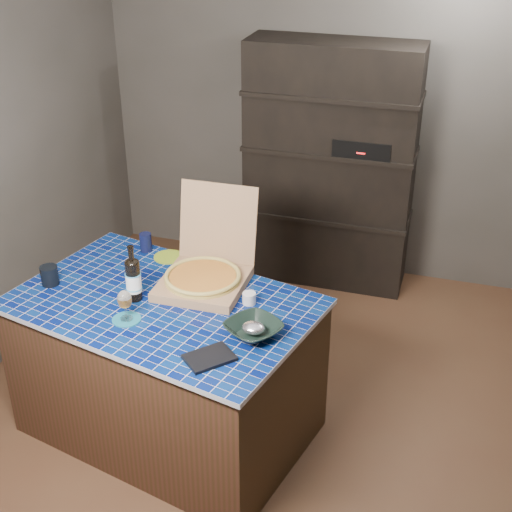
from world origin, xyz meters
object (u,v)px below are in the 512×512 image
(mead_bottle, at_px, (133,279))
(wine_glass, at_px, (125,300))
(dvd_case, at_px, (209,358))
(bowl, at_px, (253,329))
(pizza_box, at_px, (205,274))
(kitchen_island, at_px, (167,367))

(mead_bottle, height_order, wine_glass, mead_bottle)
(mead_bottle, height_order, dvd_case, mead_bottle)
(wine_glass, height_order, bowl, wine_glass)
(mead_bottle, bearing_deg, bowl, -10.63)
(pizza_box, bearing_deg, wine_glass, -120.84)
(dvd_case, xyz_separation_m, bowl, (0.13, 0.24, 0.02))
(dvd_case, bearing_deg, wine_glass, -157.38)
(kitchen_island, xyz_separation_m, mead_bottle, (-0.15, -0.01, 0.54))
(dvd_case, distance_m, bowl, 0.28)
(kitchen_island, relative_size, dvd_case, 7.91)
(bowl, bearing_deg, kitchen_island, 165.08)
(wine_glass, bearing_deg, bowl, 5.66)
(dvd_case, bearing_deg, kitchen_island, 178.44)
(mead_bottle, relative_size, wine_glass, 1.92)
(mead_bottle, bearing_deg, kitchen_island, 5.54)
(kitchen_island, xyz_separation_m, bowl, (0.54, -0.14, 0.45))
(kitchen_island, distance_m, pizza_box, 0.56)
(mead_bottle, bearing_deg, pizza_box, 39.15)
(kitchen_island, height_order, mead_bottle, mead_bottle)
(dvd_case, bearing_deg, pizza_box, 154.84)
(wine_glass, height_order, dvd_case, wine_glass)
(mead_bottle, xyz_separation_m, bowl, (0.68, -0.13, -0.09))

